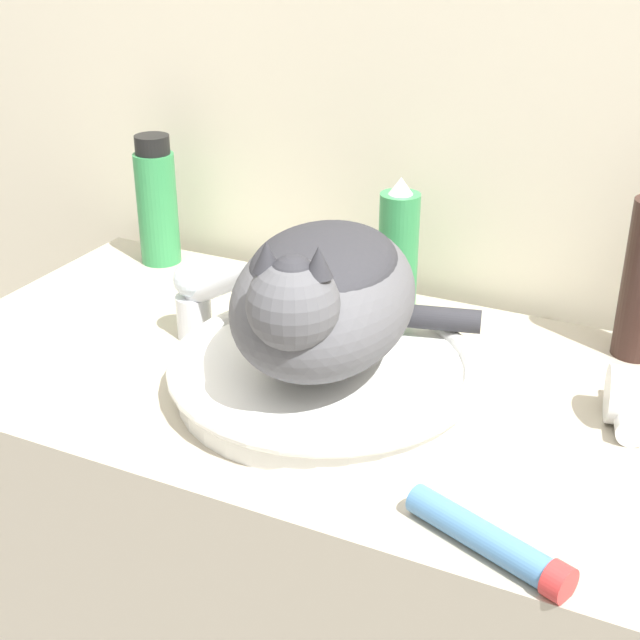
{
  "coord_description": "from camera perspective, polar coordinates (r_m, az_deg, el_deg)",
  "views": [
    {
      "loc": [
        0.39,
        -0.56,
        1.37
      ],
      "look_at": [
        0.02,
        0.21,
        0.95
      ],
      "focal_mm": 50.0,
      "sensor_mm": 36.0,
      "label": 1
    }
  ],
  "objects": [
    {
      "name": "spray_bottle_trigger",
      "position": [
        1.18,
        5.03,
        4.54
      ],
      "size": [
        0.05,
        0.05,
        0.18
      ],
      "color": "#338C4C",
      "rests_on": "vanity_counter"
    },
    {
      "name": "cat",
      "position": [
        0.94,
        0.21,
        1.82
      ],
      "size": [
        0.26,
        0.31,
        0.18
      ],
      "rotation": [
        0.0,
        0.0,
        4.89
      ],
      "color": "#56565B",
      "rests_on": "sink_basin"
    },
    {
      "name": "shampoo_bottle_tall",
      "position": [
        1.34,
        -10.39,
        7.42
      ],
      "size": [
        0.06,
        0.06,
        0.19
      ],
      "color": "#338C4C",
      "rests_on": "vanity_counter"
    },
    {
      "name": "cream_tube",
      "position": [
        0.79,
        10.78,
        -13.71
      ],
      "size": [
        0.16,
        0.08,
        0.03
      ],
      "rotation": [
        0.0,
        0.0,
        -0.36
      ],
      "color": "#4C7FB2",
      "rests_on": "vanity_counter"
    },
    {
      "name": "sink_basin",
      "position": [
        1.0,
        0.28,
        -3.37
      ],
      "size": [
        0.35,
        0.35,
        0.04
      ],
      "color": "white",
      "rests_on": "vanity_counter"
    },
    {
      "name": "faucet",
      "position": [
        1.1,
        -7.49,
        1.64
      ],
      "size": [
        0.16,
        0.07,
        0.14
      ],
      "rotation": [
        0.0,
        0.0,
        -0.24
      ],
      "color": "silver",
      "rests_on": "vanity_counter"
    },
    {
      "name": "wall_back",
      "position": [
        1.21,
        7.1,
        18.04
      ],
      "size": [
        8.0,
        0.05,
        2.4
      ],
      "color": "beige",
      "rests_on": "ground_plane"
    }
  ]
}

